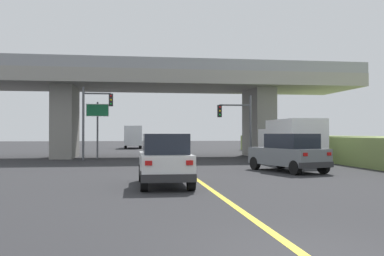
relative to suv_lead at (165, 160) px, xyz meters
The scene contains 10 objects.
ground 20.59m from the suv_lead, 85.58° to the left, with size 160.00×160.00×0.00m, color #2B2B2D.
overpass_bridge 21.08m from the suv_lead, 85.58° to the left, with size 32.89×8.37×7.91m.
lane_divider_stripe 4.20m from the suv_lead, 67.15° to the left, with size 0.20×27.40×0.01m, color yellow.
suv_lead is the anchor object (origin of this frame).
suv_crossing 8.77m from the suv_lead, 37.11° to the left, with size 3.26×5.05×2.02m.
box_truck 14.23m from the suv_lead, 49.63° to the left, with size 2.33×7.01×2.94m.
traffic_signal_nearside 18.06m from the suv_lead, 66.62° to the left, with size 2.76×0.36×5.04m.
traffic_signal_farside 17.43m from the suv_lead, 103.98° to the left, with size 2.31×0.36×5.57m.
highway_sign 18.92m from the suv_lead, 102.20° to the left, with size 1.77×0.17×4.54m.
semi_truck_distant 43.06m from the suv_lead, 91.45° to the left, with size 2.33×6.89×3.05m.
Camera 1 is at (-2.85, -6.65, 2.03)m, focal length 40.28 mm.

